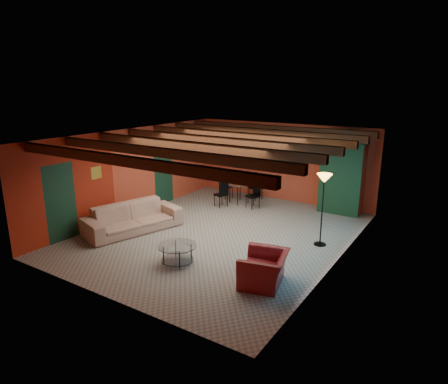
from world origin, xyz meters
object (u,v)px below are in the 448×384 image
Objects in this scene: sofa at (133,218)px; coffee_table at (177,254)px; potted_plant at (346,135)px; vase at (239,174)px; armchair at (264,269)px; floor_lamp at (322,210)px; dining_table at (239,189)px; armoire at (342,178)px.

coffee_table is (2.36, -0.95, -0.16)m from sofa.
vase is at bearing -164.76° from potted_plant.
armchair is 0.55× the size of floor_lamp.
coffee_table is 5.06m from dining_table.
armchair is 5.96m from potted_plant.
armchair is 5.81m from vase.
potted_plant is at bearing 15.24° from vase.
coffee_table is at bearing -109.10° from potted_plant.
armoire is at bearing 167.14° from armchair.
dining_table reaches higher than sofa.
armchair is 2.10× the size of potted_plant.
dining_table reaches higher than coffee_table.
dining_table is (-1.26, 4.89, 0.25)m from coffee_table.
floor_lamp reaches higher than dining_table.
coffee_table is at bearing -130.14° from floor_lamp.
dining_table is (-3.37, 4.68, 0.14)m from armchair.
sofa is 6.55m from armoire.
sofa is 5.14m from floor_lamp.
dining_table reaches higher than armchair.
vase is at bearing -158.16° from armchair.
dining_table is 4.22m from floor_lamp.
sofa is 1.46× the size of dining_table.
armchair is 5.62m from armoire.
coffee_table is 6.52m from potted_plant.
sofa is at bearing -132.08° from potted_plant.
dining_table is 3.93m from potted_plant.
potted_plant reaches higher than armchair.
potted_plant is at bearing -25.02° from sofa.
vase reaches higher than dining_table.
coffee_table is 0.40× the size of armoire.
dining_table is 0.56m from vase.
dining_table is at bearing 150.52° from floor_lamp.
dining_table is 0.82× the size of armoire.
coffee_table is at bearing -98.09° from armchair.
floor_lamp is 4.19m from vase.
armoire is (-0.11, 5.57, 0.77)m from armchair.
floor_lamp is at bearing -51.33° from sofa.
vase reaches higher than sofa.
armchair is at bearing -88.86° from armoire.
potted_plant is (4.36, 4.83, 2.08)m from sofa.
armchair is (4.47, -0.73, -0.05)m from sofa.
sofa is at bearing -113.24° from armchair.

